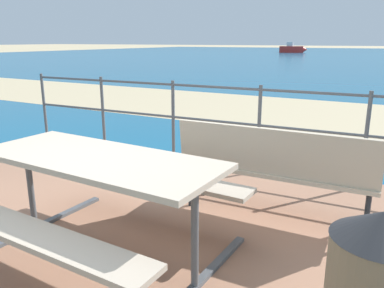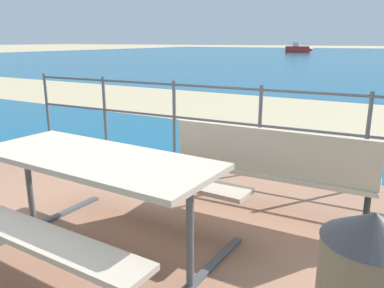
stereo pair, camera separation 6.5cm
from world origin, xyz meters
TOP-DOWN VIEW (x-y plane):
  - ground_plane at (0.00, 0.00)m, footprint 240.00×240.00m
  - patio_paving at (0.00, 0.00)m, footprint 6.40×5.20m
  - sea_water at (0.00, 40.00)m, footprint 90.00×90.00m
  - beach_strip at (0.00, 7.01)m, footprint 54.13×6.55m
  - picnic_table at (0.13, 0.01)m, footprint 1.94×1.61m
  - park_bench at (1.09, 1.18)m, footprint 1.74×0.44m
  - railing_fence at (0.00, 2.38)m, footprint 5.94×0.04m
  - boat_mid at (-9.68, 50.92)m, footprint 3.64×1.54m

SIDE VIEW (x-z plane):
  - ground_plane at x=0.00m, z-range 0.00..0.00m
  - sea_water at x=0.00m, z-range 0.00..0.01m
  - beach_strip at x=0.00m, z-range 0.00..0.01m
  - patio_paving at x=0.00m, z-range 0.00..0.06m
  - boat_mid at x=-9.68m, z-range -0.19..1.15m
  - park_bench at x=1.09m, z-range 0.15..1.02m
  - picnic_table at x=0.13m, z-range 0.27..1.06m
  - railing_fence at x=0.00m, z-range 0.19..1.26m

